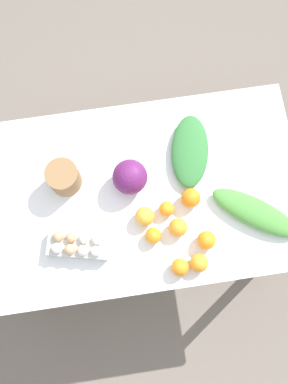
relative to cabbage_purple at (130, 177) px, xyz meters
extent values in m
plane|color=#70665B|center=(0.05, -0.06, -0.80)|extent=(8.00, 8.00, 0.00)
cube|color=silver|center=(0.05, -0.06, -0.09)|extent=(1.37, 0.83, 0.03)
cylinder|color=tan|center=(-0.57, -0.42, -0.45)|extent=(0.06, 0.06, 0.70)
cylinder|color=tan|center=(0.67, -0.42, -0.45)|extent=(0.06, 0.06, 0.70)
cylinder|color=tan|center=(-0.57, 0.30, -0.45)|extent=(0.06, 0.06, 0.70)
cylinder|color=tan|center=(0.67, 0.30, -0.45)|extent=(0.06, 0.06, 0.70)
sphere|color=#601E5B|center=(0.00, 0.00, 0.00)|extent=(0.15, 0.15, 0.15)
cube|color=#B7B7B2|center=(-0.25, -0.24, -0.04)|extent=(0.26, 0.16, 0.06)
sphere|color=white|center=(-0.33, -0.25, 0.00)|extent=(0.04, 0.04, 0.04)
sphere|color=tan|center=(-0.28, -0.26, 0.00)|extent=(0.04, 0.04, 0.04)
sphere|color=white|center=(-0.23, -0.27, 0.00)|extent=(0.04, 0.04, 0.04)
sphere|color=white|center=(-0.18, -0.28, 0.00)|extent=(0.04, 0.04, 0.04)
sphere|color=tan|center=(-0.32, -0.20, 0.00)|extent=(0.04, 0.04, 0.04)
sphere|color=tan|center=(-0.27, -0.21, 0.00)|extent=(0.04, 0.04, 0.04)
sphere|color=white|center=(-0.22, -0.23, 0.00)|extent=(0.04, 0.04, 0.04)
sphere|color=white|center=(-0.17, -0.24, 0.00)|extent=(0.04, 0.04, 0.04)
cylinder|color=olive|center=(-0.27, 0.04, -0.01)|extent=(0.14, 0.14, 0.13)
ellipsoid|color=#4C933D|center=(0.49, -0.22, -0.04)|extent=(0.38, 0.32, 0.06)
ellipsoid|color=#337538|center=(0.27, 0.09, -0.04)|extent=(0.22, 0.35, 0.06)
sphere|color=orange|center=(0.17, -0.23, -0.04)|extent=(0.08, 0.08, 0.08)
sphere|color=orange|center=(0.13, -0.15, -0.04)|extent=(0.06, 0.06, 0.06)
sphere|color=orange|center=(0.24, -0.12, -0.03)|extent=(0.08, 0.08, 0.08)
sphere|color=orange|center=(0.06, -0.25, -0.04)|extent=(0.07, 0.07, 0.07)
sphere|color=orange|center=(0.27, -0.30, -0.03)|extent=(0.08, 0.08, 0.08)
sphere|color=#F9A833|center=(0.04, -0.17, -0.03)|extent=(0.08, 0.08, 0.08)
sphere|color=orange|center=(0.23, -0.39, -0.04)|extent=(0.07, 0.07, 0.07)
sphere|color=orange|center=(0.15, -0.39, -0.04)|extent=(0.07, 0.07, 0.07)
camera|label=1|loc=(-0.01, -0.47, 1.71)|focal=40.00mm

